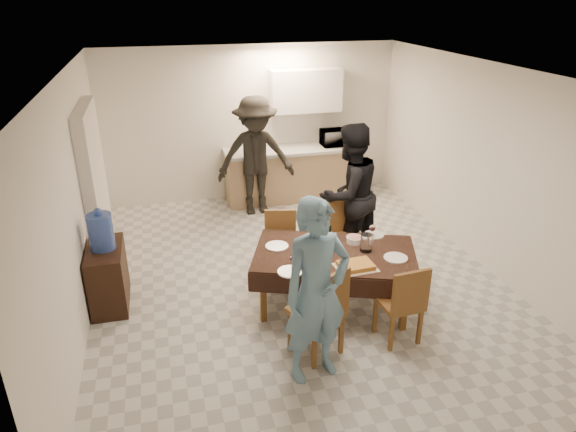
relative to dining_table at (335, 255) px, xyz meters
name	(u,v)px	position (x,y,z in m)	size (l,w,h in m)	color
floor	(297,278)	(-0.24, 0.70, -0.67)	(5.00, 6.00, 0.02)	silver
ceiling	(299,71)	(-0.24, 0.70, 1.93)	(5.00, 6.00, 0.02)	white
wall_back	(251,124)	(-0.24, 3.70, 0.63)	(5.00, 0.02, 2.60)	silver
wall_front	(418,335)	(-0.24, -2.30, 0.63)	(5.00, 0.02, 2.60)	silver
wall_left	(74,203)	(-2.74, 0.70, 0.63)	(0.02, 6.00, 2.60)	silver
wall_right	(484,167)	(2.26, 0.70, 0.63)	(0.02, 6.00, 2.60)	silver
stub_partition	(95,186)	(-2.66, 1.90, 0.38)	(0.15, 1.40, 2.10)	silver
kitchen_base_cabinet	(290,175)	(0.36, 3.38, -0.24)	(2.20, 0.60, 0.86)	#9D865E
kitchen_worktop	(290,150)	(0.36, 3.38, 0.22)	(2.24, 0.64, 0.05)	beige
upper_cabinet	(305,91)	(0.66, 3.52, 1.18)	(1.20, 0.34, 0.70)	white
dining_table	(335,255)	(0.00, 0.00, 0.00)	(2.04, 1.60, 0.70)	black
chair_near_left	(319,306)	(-0.45, -0.84, -0.06)	(0.60, 0.62, 0.54)	brown
chair_near_right	(404,298)	(0.45, -0.84, -0.11)	(0.45, 0.45, 0.49)	brown
chair_far_left	(282,244)	(-0.45, 0.67, -0.13)	(0.48, 0.49, 0.47)	brown
chair_far_right	(351,233)	(0.45, 0.66, -0.09)	(0.50, 0.51, 0.51)	brown
console	(108,276)	(-2.52, 0.69, -0.30)	(0.39, 0.79, 0.73)	black
water_jug	(101,232)	(-2.52, 0.69, 0.27)	(0.28, 0.28, 0.41)	#3E5EC0
wine_bottle	(330,238)	(-0.05, 0.05, 0.19)	(0.08, 0.08, 0.32)	black
water_pitcher	(366,243)	(0.35, -0.05, 0.13)	(0.13, 0.13, 0.21)	white
savoury_tart	(356,265)	(0.10, -0.38, 0.06)	(0.42, 0.32, 0.05)	gold
salad_bowl	(354,240)	(0.30, 0.18, 0.07)	(0.18, 0.18, 0.07)	white
mushroom_dish	(323,241)	(-0.05, 0.28, 0.05)	(0.19, 0.19, 0.03)	white
wine_glass_a	(293,261)	(-0.55, -0.25, 0.13)	(0.09, 0.09, 0.20)	white
wine_glass_b	(372,231)	(0.55, 0.25, 0.12)	(0.08, 0.08, 0.17)	white
wine_glass_c	(310,235)	(-0.20, 0.30, 0.13)	(0.09, 0.09, 0.20)	white
plate_near_left	(290,272)	(-0.60, -0.30, 0.04)	(0.26, 0.26, 0.02)	white
plate_near_right	(396,258)	(0.60, -0.30, 0.04)	(0.26, 0.26, 0.02)	white
plate_far_left	(277,246)	(-0.60, 0.30, 0.04)	(0.26, 0.26, 0.02)	white
plate_far_right	(374,235)	(0.60, 0.30, 0.04)	(0.24, 0.24, 0.01)	white
microwave	(336,137)	(1.18, 3.38, 0.38)	(0.50, 0.34, 0.28)	white
person_near	(316,292)	(-0.55, -1.05, 0.24)	(0.66, 0.43, 1.81)	#638CA9
person_far	(349,194)	(0.55, 1.05, 0.28)	(0.92, 0.72, 1.89)	black
person_kitchen	(256,156)	(-0.32, 2.93, 0.29)	(1.24, 0.71, 1.92)	black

